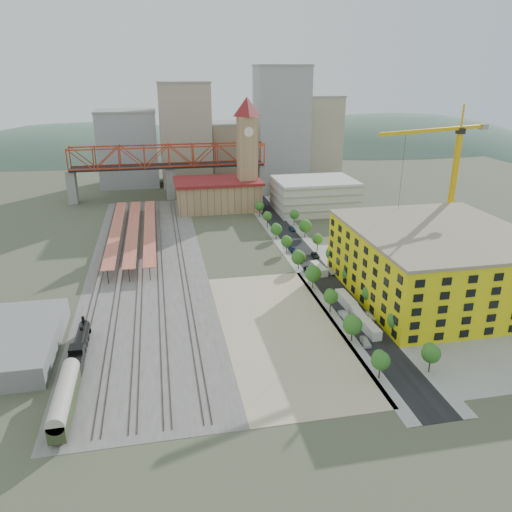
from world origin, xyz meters
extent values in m
plane|color=#474C38|center=(0.00, 0.00, 0.00)|extent=(400.00, 400.00, 0.00)
cube|color=#605E59|center=(-36.00, 17.50, 0.03)|extent=(36.00, 165.00, 0.06)
cube|color=tan|center=(-4.00, -31.50, 0.03)|extent=(28.00, 67.00, 0.06)
cube|color=black|center=(16.00, 15.00, 0.03)|extent=(12.00, 170.00, 0.06)
cube|color=gray|center=(10.50, 15.00, 0.02)|extent=(3.00, 170.00, 0.04)
cube|color=gray|center=(21.50, 15.00, 0.02)|extent=(3.00, 170.00, 0.04)
cube|color=gray|center=(45.00, -20.00, 0.03)|extent=(50.00, 90.00, 0.06)
cube|color=#382B23|center=(-50.72, 17.50, 0.15)|extent=(0.12, 160.00, 0.18)
cube|color=#382B23|center=(-49.28, 17.50, 0.15)|extent=(0.12, 160.00, 0.18)
cube|color=#382B23|center=(-44.72, 17.50, 0.15)|extent=(0.12, 160.00, 0.18)
cube|color=#382B23|center=(-43.28, 17.50, 0.15)|extent=(0.12, 160.00, 0.18)
cube|color=#382B23|center=(-38.72, 17.50, 0.15)|extent=(0.12, 160.00, 0.18)
cube|color=#382B23|center=(-37.28, 17.50, 0.15)|extent=(0.12, 160.00, 0.18)
cube|color=#382B23|center=(-32.72, 17.50, 0.15)|extent=(0.12, 160.00, 0.18)
cube|color=#382B23|center=(-31.28, 17.50, 0.15)|extent=(0.12, 160.00, 0.18)
cube|color=#382B23|center=(-25.72, 17.50, 0.15)|extent=(0.12, 160.00, 0.18)
cube|color=#382B23|center=(-24.28, 17.50, 0.15)|extent=(0.12, 160.00, 0.18)
cube|color=#DA7A53|center=(-47.00, 45.00, 4.00)|extent=(4.00, 80.00, 0.25)
cylinder|color=black|center=(-47.00, 45.00, 2.00)|extent=(0.24, 0.24, 4.00)
cube|color=#DA7A53|center=(-41.00, 45.00, 4.00)|extent=(4.00, 80.00, 0.25)
cylinder|color=black|center=(-41.00, 45.00, 2.00)|extent=(0.24, 0.24, 4.00)
cube|color=#DA7A53|center=(-35.00, 45.00, 4.00)|extent=(4.00, 80.00, 0.25)
cylinder|color=black|center=(-35.00, 45.00, 2.00)|extent=(0.24, 0.24, 4.00)
cube|color=tan|center=(-5.00, 82.00, 6.00)|extent=(36.00, 22.00, 12.00)
cube|color=maroon|center=(-5.00, 82.00, 12.50)|extent=(38.00, 24.00, 1.20)
cube|color=tan|center=(8.00, 80.00, 20.00)|extent=(8.00, 8.00, 40.00)
pyramid|color=maroon|center=(8.00, 80.00, 48.00)|extent=(12.00, 12.00, 8.00)
cylinder|color=white|center=(8.00, 75.90, 34.00)|extent=(4.00, 0.30, 4.00)
cube|color=silver|center=(36.00, 70.00, 7.00)|extent=(34.00, 26.00, 14.00)
cube|color=gray|center=(-70.00, 105.00, 7.50)|extent=(4.00, 6.00, 15.00)
cube|color=gray|center=(20.00, 105.00, 7.50)|extent=(4.00, 6.00, 15.00)
cube|color=gray|center=(-25.00, 105.00, 7.50)|extent=(4.00, 6.00, 15.00)
cube|color=black|center=(-25.00, 105.00, 15.50)|extent=(90.00, 9.00, 1.00)
cube|color=yellow|center=(42.00, -20.00, 9.00)|extent=(44.00, 50.00, 18.00)
cube|color=gray|center=(42.00, -20.00, 18.40)|extent=(44.60, 50.60, 0.80)
cube|color=gray|center=(-66.00, -30.00, 2.50)|extent=(22.00, 32.00, 5.00)
cube|color=#9EA0A3|center=(-45.00, 140.00, 19.00)|extent=(30.00, 25.00, 38.00)
cube|color=#B2A58C|center=(-15.00, 135.00, 26.00)|extent=(26.00, 22.00, 52.00)
cube|color=gray|center=(12.00, 150.00, 15.00)|extent=(24.00, 24.00, 30.00)
cube|color=#9EA0A3|center=(38.00, 140.00, 30.00)|extent=(28.00, 22.00, 60.00)
cube|color=#B2A58C|center=(62.00, 145.00, 22.00)|extent=(22.00, 20.00, 44.00)
cube|color=brown|center=(-2.00, 160.00, 13.00)|extent=(20.00, 20.00, 26.00)
ellipsoid|color=#4C6B59|center=(-80.00, 260.00, -68.00)|extent=(396.00, 216.00, 180.00)
ellipsoid|color=#4C6B59|center=(40.00, 260.00, -92.00)|extent=(484.00, 264.00, 220.00)
ellipsoid|color=#4C6B59|center=(160.00, 260.00, -70.00)|extent=(418.00, 228.00, 190.00)
cylinder|color=black|center=(-50.00, -31.04, 2.51)|extent=(2.61, 12.53, 2.61)
cube|color=black|center=(-50.00, -37.83, 2.71)|extent=(2.92, 3.13, 3.34)
cylinder|color=black|center=(-50.00, -25.83, 4.38)|extent=(0.73, 0.73, 1.67)
sphere|color=black|center=(-50.00, -28.96, 3.86)|extent=(1.04, 1.04, 1.04)
cone|color=black|center=(-50.00, -23.95, 0.94)|extent=(2.71, 1.67, 2.71)
cube|color=black|center=(-50.00, -42.53, 2.09)|extent=(2.92, 6.26, 2.92)
cube|color=#2B371E|center=(-50.00, -54.04, 2.51)|extent=(3.03, 18.79, 3.34)
cylinder|color=#ADA899|center=(-50.00, -54.04, 4.28)|extent=(3.24, 18.79, 3.24)
cube|color=#EAB30F|center=(62.94, 9.28, 19.91)|extent=(1.42, 1.42, 39.83)
cube|color=black|center=(62.94, 9.28, 40.71)|extent=(2.21, 2.21, 1.77)
cube|color=#EAB30F|center=(47.01, 3.90, 41.60)|extent=(32.21, 11.75, 1.06)
cube|color=#EAB30F|center=(67.98, 10.97, 41.60)|extent=(10.40, 4.40, 1.06)
cube|color=gray|center=(73.01, 12.67, 41.42)|extent=(3.22, 2.95, 1.77)
cube|color=#EAB30F|center=(62.94, 9.28, 45.14)|extent=(0.44, 0.44, 7.08)
cube|color=silver|center=(16.00, -36.86, 1.25)|extent=(2.83, 9.23, 2.50)
cube|color=silver|center=(16.00, -30.58, 1.18)|extent=(2.87, 8.75, 2.36)
cube|color=silver|center=(16.00, -21.75, 1.31)|extent=(2.93, 9.67, 2.62)
cube|color=silver|center=(16.00, 1.25, 1.19)|extent=(3.21, 8.87, 2.37)
imported|color=silver|center=(13.00, -42.14, 0.77)|extent=(2.27, 4.68, 1.54)
imported|color=#ACADB2|center=(13.00, -28.89, 0.76)|extent=(1.94, 4.73, 1.52)
imported|color=black|center=(13.00, 1.26, 0.79)|extent=(2.69, 5.70, 1.58)
imported|color=navy|center=(13.00, 20.46, 0.78)|extent=(2.34, 5.46, 1.57)
imported|color=white|center=(19.00, -30.62, 0.73)|extent=(2.33, 4.47, 1.45)
imported|color=#9D9DA2|center=(19.00, -0.22, 0.77)|extent=(2.27, 4.87, 1.54)
imported|color=black|center=(19.00, 14.15, 0.65)|extent=(2.47, 4.82, 1.30)
imported|color=navy|center=(19.00, 43.79, 0.66)|extent=(1.86, 4.55, 1.32)
camera|label=1|loc=(-30.72, -134.40, 58.91)|focal=35.00mm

